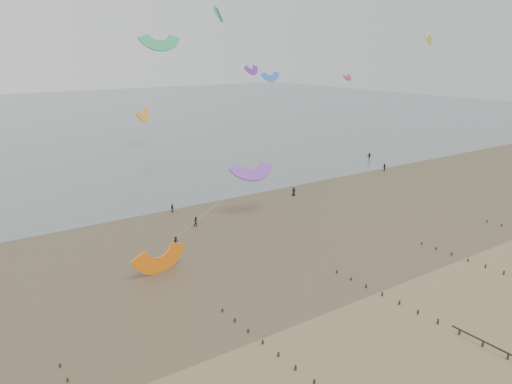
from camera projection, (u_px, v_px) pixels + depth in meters
ground at (386, 320)px, 55.45m from camera, size 500.00×500.00×0.00m
sea_and_shore at (203, 237)px, 80.28m from camera, size 500.00×665.00×0.03m
kitesurfers at (278, 188)px, 104.95m from camera, size 110.33×27.71×1.86m
grounded_kite at (161, 272)px, 67.60m from camera, size 8.01×6.77×3.90m
kites_airborne at (51, 76)px, 113.62m from camera, size 258.32×103.07×42.61m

